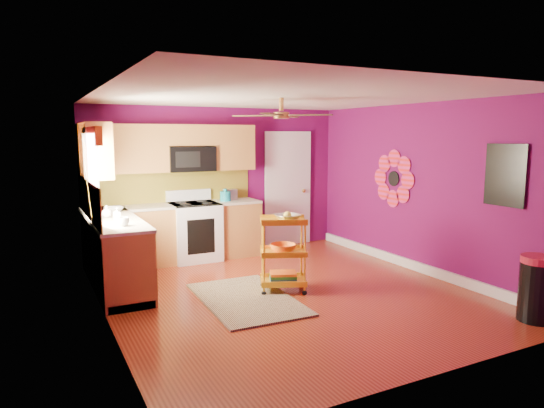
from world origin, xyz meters
TOP-DOWN VIEW (x-y plane):
  - ground at (0.00, 0.00)m, footprint 5.00×5.00m
  - room_envelope at (0.03, 0.00)m, footprint 4.54×5.04m
  - lower_cabinets at (-1.35, 1.82)m, footprint 2.81×2.31m
  - electric_range at (-0.55, 2.17)m, footprint 0.76×0.66m
  - upper_cabinetry at (-1.24, 2.17)m, footprint 2.80×2.30m
  - left_window at (-2.22, 1.05)m, footprint 0.08×1.35m
  - panel_door at (1.35, 2.47)m, footprint 0.95×0.11m
  - right_wall_art at (2.23, -0.34)m, footprint 0.04×2.74m
  - ceiling_fan at (0.00, 0.20)m, footprint 1.01×1.01m
  - shag_rug at (-0.60, -0.02)m, footprint 1.12×1.77m
  - rolling_cart at (-0.02, 0.08)m, footprint 0.71×0.63m
  - trash_can at (1.96, -2.09)m, footprint 0.44×0.46m
  - teal_kettle at (0.00, 2.18)m, footprint 0.18×0.18m
  - toaster at (0.14, 2.32)m, footprint 0.22×0.15m
  - soap_bottle_a at (-1.94, 1.03)m, footprint 0.08×0.08m
  - soap_bottle_b at (-2.02, 1.35)m, footprint 0.13×0.13m
  - counter_dish at (-1.86, 1.83)m, footprint 0.28×0.28m
  - counter_cup at (-1.94, 0.63)m, footprint 0.14×0.14m

SIDE VIEW (x-z plane):
  - ground at x=0.00m, z-range 0.00..0.00m
  - shag_rug at x=-0.60m, z-range 0.00..0.02m
  - trash_can at x=1.96m, z-range 0.00..0.73m
  - lower_cabinets at x=-1.35m, z-range -0.04..0.90m
  - electric_range at x=-0.55m, z-range -0.08..1.05m
  - rolling_cart at x=-0.02m, z-range 0.01..1.07m
  - counter_dish at x=-1.86m, z-range 0.94..1.01m
  - counter_cup at x=-1.94m, z-range 0.94..1.05m
  - soap_bottle_b at x=-2.02m, z-range 0.94..1.10m
  - teal_kettle at x=0.00m, z-range 0.92..1.13m
  - panel_door at x=1.35m, z-range -0.05..2.10m
  - soap_bottle_a at x=-1.94m, z-range 0.94..1.11m
  - toaster at x=0.14m, z-range 0.94..1.12m
  - right_wall_art at x=2.23m, z-range 0.92..1.96m
  - room_envelope at x=0.03m, z-range 0.37..2.89m
  - left_window at x=-2.22m, z-range 1.20..2.28m
  - upper_cabinetry at x=-1.24m, z-range 1.17..2.43m
  - ceiling_fan at x=0.00m, z-range 2.16..2.42m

